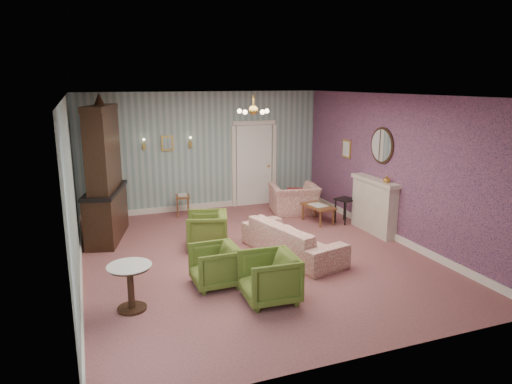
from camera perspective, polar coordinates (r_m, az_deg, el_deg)
name	(u,v)px	position (r m, az deg, el deg)	size (l,w,h in m)	color
floor	(254,255)	(8.66, -0.31, -7.79)	(7.00, 7.00, 0.00)	#935556
ceiling	(253,95)	(8.07, -0.33, 11.78)	(7.00, 7.00, 0.00)	white
wall_back	(204,152)	(11.54, -6.39, 4.95)	(6.00, 6.00, 0.00)	gray
wall_front	(365,240)	(5.22, 13.23, -5.74)	(6.00, 6.00, 0.00)	gray
wall_left	(73,193)	(7.76, -21.59, -0.06)	(7.00, 7.00, 0.00)	gray
wall_right	(394,168)	(9.68, 16.59, 2.86)	(7.00, 7.00, 0.00)	gray
wall_right_floral	(393,168)	(9.68, 16.52, 2.85)	(7.00, 7.00, 0.00)	#BB5D7A
door	(254,163)	(11.94, -0.24, 3.52)	(1.12, 0.12, 2.16)	white
olive_chair_a	(269,275)	(6.84, 1.63, -10.17)	(0.76, 0.72, 0.79)	#566B25
olive_chair_b	(215,264)	(7.36, -5.08, -8.77)	(0.70, 0.65, 0.72)	#566B25
olive_chair_c	(207,228)	(8.98, -6.05, -4.46)	(0.75, 0.70, 0.77)	#566B25
sofa_chintz	(293,233)	(8.56, 4.50, -5.07)	(2.16, 0.63, 0.84)	#A64349
wingback_chair	(294,194)	(11.25, 4.69, -0.29)	(1.09, 0.71, 0.95)	#A64349
dresser	(103,170)	(9.68, -18.24, 2.60)	(0.59, 1.71, 2.85)	black
fireplace	(374,206)	(10.10, 14.27, -1.64)	(0.30, 1.40, 1.16)	beige
mantel_vase	(387,179)	(9.63, 15.74, 1.54)	(0.15, 0.15, 0.15)	gold
oval_mirror	(382,146)	(9.92, 15.17, 5.53)	(0.04, 0.76, 0.84)	white
framed_print	(347,149)	(11.07, 11.07, 5.21)	(0.04, 0.34, 0.42)	gold
coffee_table	(318,214)	(10.65, 7.60, -2.66)	(0.45, 0.80, 0.41)	brown
side_table_black	(345,211)	(10.71, 10.85, -2.26)	(0.38, 0.38, 0.57)	black
pedestal_table	(131,287)	(6.83, -15.12, -11.23)	(0.62, 0.62, 0.67)	black
nesting_table	(183,205)	(11.17, -8.97, -1.59)	(0.33, 0.42, 0.54)	brown
gilt_mirror_back	(167,143)	(11.28, -10.83, 5.89)	(0.28, 0.06, 0.36)	gold
sconce_left	(144,145)	(11.18, -13.60, 5.69)	(0.16, 0.12, 0.30)	gold
sconce_right	(190,142)	(11.37, -8.07, 6.05)	(0.16, 0.12, 0.30)	gold
chandelier	(253,111)	(8.09, -0.33, 9.86)	(0.56, 0.56, 0.36)	gold
burgundy_cushion	(295,196)	(11.09, 4.79, -0.46)	(0.38, 0.10, 0.38)	maroon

